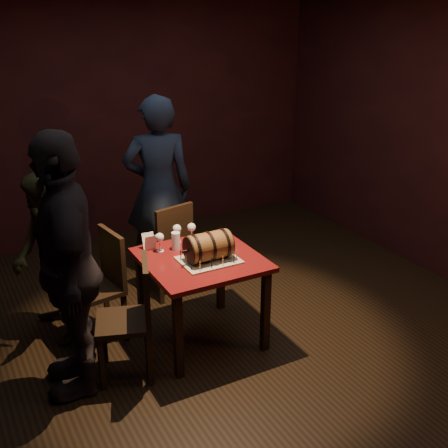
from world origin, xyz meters
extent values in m
plane|color=black|center=(0.00, 0.00, 0.00)|extent=(5.00, 5.00, 0.00)
cube|color=black|center=(0.00, 2.50, 1.40)|extent=(5.00, 0.04, 2.80)
cube|color=black|center=(2.50, 0.00, 1.40)|extent=(0.04, 5.00, 2.80)
cube|color=#4F0D0F|center=(-0.17, -0.05, 0.73)|extent=(0.90, 0.90, 0.04)
cube|color=black|center=(-0.55, -0.43, 0.35)|extent=(0.06, 0.06, 0.71)
cube|color=black|center=(0.21, -0.43, 0.35)|extent=(0.06, 0.06, 0.71)
cube|color=black|center=(-0.55, 0.33, 0.35)|extent=(0.06, 0.06, 0.71)
cube|color=black|center=(0.21, 0.33, 0.35)|extent=(0.06, 0.06, 0.71)
cube|color=#ABA48A|center=(-0.15, -0.14, 0.76)|extent=(0.45, 0.35, 0.01)
cylinder|color=brown|center=(-0.15, -0.14, 0.87)|extent=(0.34, 0.22, 0.22)
cylinder|color=black|center=(-0.27, -0.14, 0.87)|extent=(0.02, 0.24, 0.24)
cylinder|color=black|center=(-0.15, -0.14, 0.87)|extent=(0.02, 0.24, 0.24)
cylinder|color=black|center=(-0.02, -0.14, 0.87)|extent=(0.02, 0.24, 0.24)
cylinder|color=black|center=(-0.32, -0.14, 0.87)|extent=(0.01, 0.22, 0.22)
cylinder|color=black|center=(0.03, -0.14, 0.87)|extent=(0.01, 0.22, 0.22)
cylinder|color=black|center=(-0.34, -0.14, 0.87)|extent=(0.04, 0.02, 0.02)
sphere|color=black|center=(-0.36, -0.14, 0.87)|extent=(0.03, 0.03, 0.03)
cylinder|color=#EED98E|center=(-0.29, -0.28, 0.80)|extent=(0.01, 0.01, 0.08)
cylinder|color=black|center=(-0.29, -0.28, 0.85)|extent=(0.00, 0.00, 0.01)
cylinder|color=black|center=(-0.20, -0.28, 0.80)|extent=(0.01, 0.01, 0.08)
cylinder|color=black|center=(-0.20, -0.28, 0.85)|extent=(0.00, 0.00, 0.01)
cylinder|color=#EED98E|center=(-0.10, -0.28, 0.80)|extent=(0.01, 0.01, 0.08)
cylinder|color=black|center=(-0.10, -0.28, 0.85)|extent=(0.00, 0.00, 0.01)
cylinder|color=black|center=(0.00, -0.28, 0.80)|extent=(0.01, 0.01, 0.08)
cylinder|color=black|center=(0.00, -0.28, 0.85)|extent=(0.00, 0.00, 0.01)
cylinder|color=#EED98E|center=(0.05, -0.24, 0.80)|extent=(0.01, 0.01, 0.08)
cylinder|color=black|center=(0.05, -0.24, 0.85)|extent=(0.00, 0.00, 0.01)
cylinder|color=black|center=(0.05, -0.14, 0.80)|extent=(0.01, 0.01, 0.08)
cylinder|color=black|center=(0.05, -0.14, 0.85)|extent=(0.00, 0.00, 0.01)
cylinder|color=#EED98E|center=(0.05, -0.04, 0.80)|extent=(0.01, 0.01, 0.08)
cylinder|color=black|center=(0.05, -0.04, 0.85)|extent=(0.00, 0.00, 0.01)
cylinder|color=black|center=(0.00, 0.01, 0.80)|extent=(0.01, 0.01, 0.08)
cylinder|color=black|center=(0.00, 0.01, 0.85)|extent=(0.00, 0.00, 0.01)
cylinder|color=#EED98E|center=(-0.10, 0.01, 0.80)|extent=(0.01, 0.01, 0.08)
cylinder|color=black|center=(-0.10, 0.01, 0.85)|extent=(0.00, 0.00, 0.01)
cylinder|color=black|center=(-0.19, 0.01, 0.80)|extent=(0.01, 0.01, 0.08)
cylinder|color=black|center=(-0.19, 0.01, 0.85)|extent=(0.00, 0.00, 0.01)
cylinder|color=#EED98E|center=(-0.29, 0.01, 0.80)|extent=(0.01, 0.01, 0.08)
cylinder|color=black|center=(-0.29, 0.01, 0.85)|extent=(0.00, 0.00, 0.01)
cylinder|color=black|center=(-0.34, -0.04, 0.80)|extent=(0.01, 0.01, 0.08)
cylinder|color=black|center=(-0.34, -0.04, 0.85)|extent=(0.00, 0.00, 0.01)
cylinder|color=#EED98E|center=(-0.34, -0.14, 0.80)|extent=(0.01, 0.01, 0.08)
cylinder|color=black|center=(-0.34, -0.14, 0.85)|extent=(0.00, 0.00, 0.01)
cylinder|color=black|center=(-0.34, -0.23, 0.80)|extent=(0.01, 0.01, 0.08)
cylinder|color=black|center=(-0.34, -0.23, 0.85)|extent=(0.00, 0.00, 0.01)
cylinder|color=silver|center=(-0.41, 0.21, 0.75)|extent=(0.06, 0.06, 0.01)
cylinder|color=silver|center=(-0.41, 0.21, 0.80)|extent=(0.01, 0.01, 0.09)
sphere|color=silver|center=(-0.41, 0.21, 0.88)|extent=(0.07, 0.07, 0.07)
sphere|color=#591114|center=(-0.41, 0.21, 0.87)|extent=(0.05, 0.05, 0.05)
cylinder|color=silver|center=(-0.22, 0.31, 0.75)|extent=(0.06, 0.06, 0.01)
cylinder|color=silver|center=(-0.22, 0.31, 0.80)|extent=(0.01, 0.01, 0.09)
sphere|color=silver|center=(-0.22, 0.31, 0.88)|extent=(0.07, 0.07, 0.07)
cylinder|color=silver|center=(-0.09, 0.28, 0.75)|extent=(0.06, 0.06, 0.01)
cylinder|color=silver|center=(-0.09, 0.28, 0.80)|extent=(0.01, 0.01, 0.09)
sphere|color=silver|center=(-0.09, 0.28, 0.88)|extent=(0.07, 0.07, 0.07)
sphere|color=#BF594C|center=(-0.09, 0.28, 0.87)|extent=(0.05, 0.05, 0.05)
cylinder|color=silver|center=(-0.28, 0.18, 0.82)|extent=(0.07, 0.07, 0.15)
cylinder|color=#9E5414|center=(-0.28, 0.18, 0.81)|extent=(0.06, 0.06, 0.11)
cylinder|color=white|center=(-0.28, 0.18, 0.87)|extent=(0.06, 0.06, 0.02)
cube|color=black|center=(-0.12, 0.85, 0.45)|extent=(0.48, 0.48, 0.04)
cube|color=black|center=(0.01, 1.06, 0.21)|extent=(0.04, 0.04, 0.43)
cube|color=black|center=(-0.32, 0.98, 0.21)|extent=(0.04, 0.04, 0.43)
cube|color=black|center=(0.08, 0.73, 0.21)|extent=(0.04, 0.04, 0.43)
cube|color=black|center=(-0.25, 0.65, 0.21)|extent=(0.04, 0.04, 0.43)
cube|color=black|center=(-0.08, 0.68, 0.70)|extent=(0.40, 0.13, 0.46)
cube|color=black|center=(-0.94, 0.37, 0.45)|extent=(0.46, 0.46, 0.04)
cube|color=black|center=(-1.13, 0.51, 0.21)|extent=(0.04, 0.04, 0.43)
cube|color=black|center=(-1.08, 0.17, 0.21)|extent=(0.04, 0.04, 0.43)
cube|color=black|center=(-0.80, 0.56, 0.21)|extent=(0.04, 0.04, 0.43)
cube|color=black|center=(-0.74, 0.23, 0.21)|extent=(0.04, 0.04, 0.43)
cube|color=black|center=(-0.76, 0.40, 0.70)|extent=(0.10, 0.40, 0.46)
cube|color=black|center=(-0.89, -0.21, 0.45)|extent=(0.51, 0.51, 0.04)
cube|color=black|center=(-0.99, 0.01, 0.21)|extent=(0.04, 0.04, 0.43)
cube|color=black|center=(-1.10, -0.31, 0.21)|extent=(0.04, 0.04, 0.43)
cube|color=black|center=(-0.67, -0.10, 0.21)|extent=(0.04, 0.04, 0.43)
cube|color=black|center=(-0.78, -0.42, 0.21)|extent=(0.04, 0.04, 0.43)
cube|color=black|center=(-0.72, -0.27, 0.70)|extent=(0.17, 0.39, 0.46)
imported|color=#1B2537|center=(-0.01, 1.22, 0.93)|extent=(0.77, 0.61, 1.85)
imported|color=#393B1D|center=(-1.23, 0.56, 0.72)|extent=(0.61, 0.75, 1.44)
imported|color=black|center=(-1.23, -0.15, 0.96)|extent=(0.68, 1.19, 1.91)
camera|label=1|loc=(-1.94, -3.70, 2.65)|focal=45.00mm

